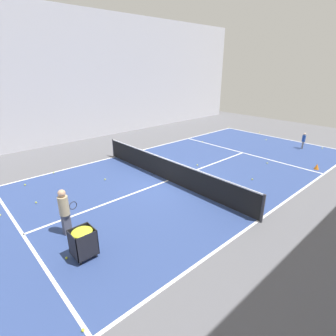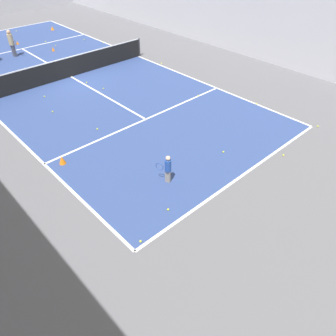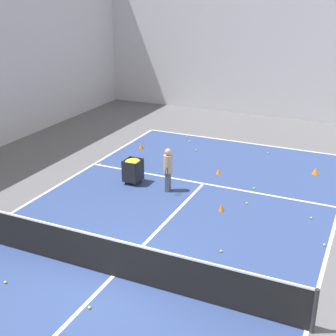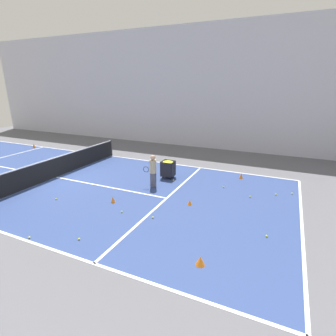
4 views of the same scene
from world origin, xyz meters
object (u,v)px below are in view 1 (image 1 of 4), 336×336
Objects in this scene: tennis_net at (168,170)px; training_cone_1 at (62,199)px; ball_cart at (83,238)px; coach_at_net at (64,209)px; player_near_baseline at (304,140)px.

tennis_net is 4.82m from training_cone_1.
ball_cart is (-2.40, 5.45, 0.10)m from tennis_net.
ball_cart is 3.85m from training_cone_1.
training_cone_1 is at bearing 73.97° from tennis_net.
ball_cart reaches higher than training_cone_1.
coach_at_net is (-0.92, 5.34, 0.35)m from tennis_net.
training_cone_1 is (2.25, -0.72, -0.78)m from coach_at_net.
tennis_net is 6.18× the size of coach_at_net.
ball_cart is at bearing 167.37° from training_cone_1.
coach_at_net is 1.50m from ball_cart.
ball_cart is 3.52× the size of training_cone_1.
tennis_net is 5.43m from coach_at_net.
coach_at_net is (1.25, 15.59, 0.31)m from player_near_baseline.
player_near_baseline is 15.28m from training_cone_1.
player_near_baseline is 1.14× the size of ball_cart.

